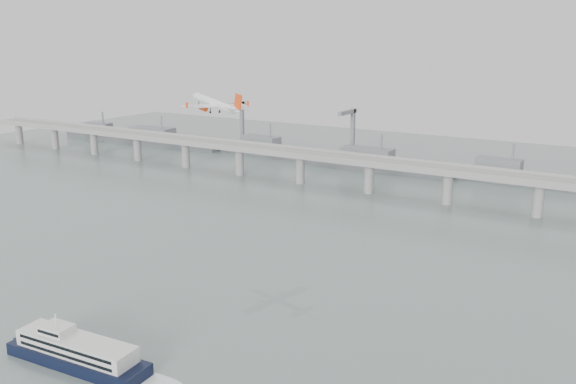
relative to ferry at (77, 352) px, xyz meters
The scene contains 5 objects.
ground 40.30m from the ferry, 63.87° to the left, with size 900.00×900.00×0.00m, color slate.
bridge 236.96m from the ferry, 86.00° to the left, with size 800.00×22.00×23.90m.
distant_fleet 331.08m from the ferry, 114.58° to the left, with size 453.00×60.90×40.00m.
ferry is the anchor object (origin of this frame).
airliner 119.29m from the ferry, 103.14° to the left, with size 34.79×32.16×9.59m.
Camera 1 is at (121.99, -142.44, 94.95)m, focal length 38.00 mm.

